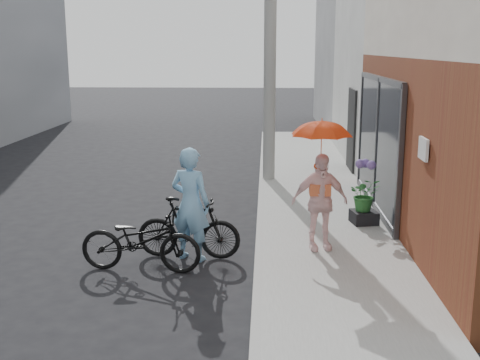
# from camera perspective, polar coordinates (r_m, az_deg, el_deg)

# --- Properties ---
(ground) EXTENTS (80.00, 80.00, 0.00)m
(ground) POSITION_cam_1_polar(r_m,az_deg,el_deg) (8.59, -4.63, -9.17)
(ground) COLOR black
(ground) RESTS_ON ground
(sidewalk) EXTENTS (2.20, 24.00, 0.12)m
(sidewalk) POSITION_cam_1_polar(r_m,az_deg,el_deg) (10.45, 8.30, -4.92)
(sidewalk) COLOR gray
(sidewalk) RESTS_ON ground
(curb) EXTENTS (0.12, 24.00, 0.12)m
(curb) POSITION_cam_1_polar(r_m,az_deg,el_deg) (10.39, 1.90, -4.89)
(curb) COLOR #9E9E99
(curb) RESTS_ON ground
(east_building_far) EXTENTS (8.00, 8.00, 7.00)m
(east_building_far) POSITION_cam_1_polar(r_m,az_deg,el_deg) (24.70, 17.43, 12.74)
(east_building_far) COLOR slate
(east_building_far) RESTS_ON ground
(utility_pole) EXTENTS (0.28, 0.28, 7.00)m
(utility_pole) POSITION_cam_1_polar(r_m,az_deg,el_deg) (13.92, 2.88, 13.88)
(utility_pole) COLOR #9E9E99
(utility_pole) RESTS_ON ground
(officer) EXTENTS (0.74, 0.62, 1.73)m
(officer) POSITION_cam_1_polar(r_m,az_deg,el_deg) (9.04, -4.71, -2.29)
(officer) COLOR #7FB9E2
(officer) RESTS_ON ground
(bike_left) EXTENTS (1.80, 0.77, 0.92)m
(bike_left) POSITION_cam_1_polar(r_m,az_deg,el_deg) (8.75, -9.41, -5.67)
(bike_left) COLOR black
(bike_left) RESTS_ON ground
(bike_right) EXTENTS (1.61, 0.56, 0.95)m
(bike_right) POSITION_cam_1_polar(r_m,az_deg,el_deg) (9.19, -4.89, -4.55)
(bike_right) COLOR black
(bike_right) RESTS_ON ground
(kimono_woman) EXTENTS (0.93, 0.53, 1.49)m
(kimono_woman) POSITION_cam_1_polar(r_m,az_deg,el_deg) (9.22, 7.55, -2.05)
(kimono_woman) COLOR #FFD7D5
(kimono_woman) RESTS_ON sidewalk
(parasol) EXTENTS (0.88, 0.88, 0.78)m
(parasol) POSITION_cam_1_polar(r_m,az_deg,el_deg) (9.00, 7.76, 4.96)
(parasol) COLOR #F8551D
(parasol) RESTS_ON kimono_woman
(planter) EXTENTS (0.50, 0.50, 0.22)m
(planter) POSITION_cam_1_polar(r_m,az_deg,el_deg) (10.84, 11.66, -3.46)
(planter) COLOR black
(planter) RESTS_ON sidewalk
(potted_plant) EXTENTS (0.54, 0.47, 0.60)m
(potted_plant) POSITION_cam_1_polar(r_m,az_deg,el_deg) (10.74, 11.76, -1.35)
(potted_plant) COLOR #2A6B2D
(potted_plant) RESTS_ON planter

